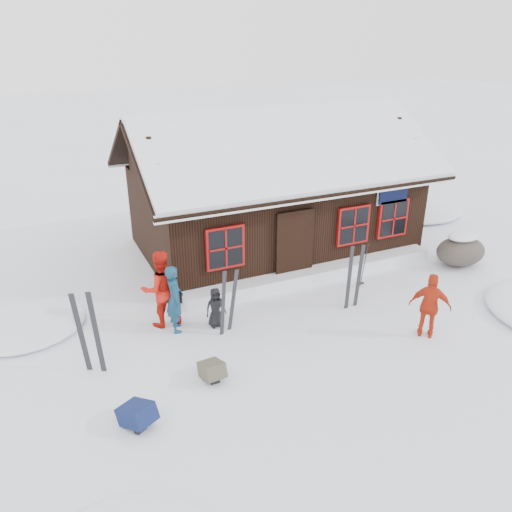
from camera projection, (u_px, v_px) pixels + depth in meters
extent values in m
plane|color=white|center=(309.00, 330.00, 11.58)|extent=(120.00, 120.00, 0.00)
cube|color=black|center=(272.00, 209.00, 15.81)|extent=(8.00, 5.00, 2.50)
cube|color=black|center=(297.00, 152.00, 13.74)|extent=(8.90, 3.14, 1.88)
cube|color=black|center=(252.00, 134.00, 16.19)|extent=(8.90, 3.14, 1.88)
cube|color=white|center=(297.00, 147.00, 13.68)|extent=(8.72, 3.07, 1.86)
cube|color=white|center=(252.00, 130.00, 16.13)|extent=(8.72, 3.07, 1.86)
cube|color=white|center=(273.00, 112.00, 14.61)|extent=(8.81, 0.22, 0.14)
cube|color=silver|center=(323.00, 196.00, 12.86)|extent=(8.90, 0.10, 0.20)
cube|color=black|center=(294.00, 247.00, 13.56)|extent=(1.00, 0.10, 2.00)
cube|color=black|center=(393.00, 193.00, 14.30)|extent=(1.00, 0.06, 0.60)
cube|color=maroon|center=(225.00, 248.00, 12.64)|extent=(1.04, 0.10, 1.14)
cube|color=black|center=(226.00, 248.00, 12.61)|extent=(0.90, 0.04, 1.00)
cube|color=maroon|center=(353.00, 225.00, 14.14)|extent=(1.04, 0.10, 1.14)
cube|color=black|center=(354.00, 226.00, 14.10)|extent=(0.90, 0.04, 1.00)
cube|color=maroon|center=(393.00, 218.00, 14.68)|extent=(1.04, 0.10, 1.14)
cube|color=black|center=(394.00, 219.00, 14.64)|extent=(0.90, 0.04, 1.00)
cube|color=white|center=(315.00, 274.00, 13.95)|extent=(7.60, 0.60, 0.35)
ellipsoid|color=white|center=(25.00, 326.00, 11.76)|extent=(2.80, 2.80, 0.34)
ellipsoid|color=white|center=(408.00, 210.00, 19.64)|extent=(4.00, 4.00, 0.48)
imported|color=navy|center=(175.00, 299.00, 11.29)|extent=(0.47, 0.64, 1.62)
imported|color=red|center=(161.00, 289.00, 11.47)|extent=(0.94, 0.75, 1.87)
imported|color=red|center=(430.00, 306.00, 11.06)|extent=(0.91, 0.90, 1.55)
imported|color=black|center=(216.00, 307.00, 11.57)|extent=(0.49, 0.34, 0.97)
ellipsoid|color=#4F473F|center=(460.00, 251.00, 14.77)|extent=(1.54, 1.16, 0.85)
ellipsoid|color=white|center=(463.00, 240.00, 14.63)|extent=(0.97, 0.70, 0.22)
cube|color=black|center=(223.00, 304.00, 11.19)|extent=(0.25, 0.16, 1.58)
cube|color=black|center=(233.00, 301.00, 11.33)|extent=(0.28, 0.10, 1.58)
cube|color=black|center=(81.00, 334.00, 9.84)|extent=(0.23, 0.07, 1.84)
cube|color=black|center=(96.00, 334.00, 9.85)|extent=(0.19, 0.16, 1.84)
cube|color=black|center=(349.00, 279.00, 12.23)|extent=(0.17, 0.06, 1.71)
cube|color=black|center=(359.00, 277.00, 12.32)|extent=(0.17, 0.07, 1.71)
cylinder|color=black|center=(360.00, 266.00, 13.36)|extent=(0.09, 0.11, 1.29)
cylinder|color=black|center=(364.00, 266.00, 13.41)|extent=(0.09, 0.11, 1.29)
cube|color=#101B45|center=(138.00, 418.00, 8.68)|extent=(0.69, 0.75, 0.33)
cube|color=#494434|center=(212.00, 373.00, 9.87)|extent=(0.45, 0.58, 0.30)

